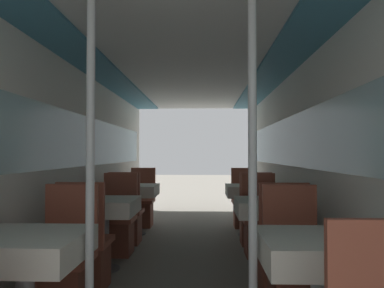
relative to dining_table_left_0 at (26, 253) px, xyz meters
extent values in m
cube|color=silver|center=(-0.42, 1.91, 0.47)|extent=(0.05, 8.28, 2.19)
cube|color=#9EC6D1|center=(-0.41, 1.91, 0.74)|extent=(0.03, 7.62, 0.61)
cube|color=silver|center=(2.14, 1.91, 0.47)|extent=(0.05, 8.28, 2.19)
cube|color=#9EC6D1|center=(2.13, 1.91, 0.74)|extent=(0.03, 7.62, 0.61)
cube|color=silver|center=(0.86, 1.91, 1.61)|extent=(2.56, 8.28, 0.04)
cube|color=teal|center=(-0.19, 1.91, 1.57)|extent=(0.46, 7.95, 0.03)
cube|color=teal|center=(1.91, 1.91, 1.57)|extent=(0.46, 7.95, 0.03)
cube|color=#93704C|center=(0.00, 0.00, 0.10)|extent=(0.63, 0.63, 0.02)
cube|color=white|center=(0.00, 0.00, 0.03)|extent=(0.67, 0.67, 0.16)
cube|color=#9E4C38|center=(0.00, 0.58, -0.20)|extent=(0.42, 0.42, 0.05)
cube|color=#9E4C38|center=(0.00, 0.77, 0.08)|extent=(0.42, 0.04, 0.52)
cylinder|color=silver|center=(0.38, 0.00, 0.47)|extent=(0.05, 0.05, 2.19)
cylinder|color=#4C4C51|center=(0.00, 1.73, -0.62)|extent=(0.33, 0.33, 0.01)
cylinder|color=#B7B7BC|center=(0.00, 1.73, -0.26)|extent=(0.10, 0.10, 0.70)
cube|color=#93704C|center=(0.00, 1.73, 0.10)|extent=(0.63, 0.63, 0.02)
cube|color=white|center=(0.00, 1.73, 0.03)|extent=(0.67, 0.67, 0.16)
cube|color=brown|center=(0.00, 1.15, -0.43)|extent=(0.36, 0.36, 0.40)
cube|color=#9E4C38|center=(0.00, 1.15, -0.20)|extent=(0.42, 0.42, 0.05)
cube|color=#9E4C38|center=(0.00, 0.96, 0.08)|extent=(0.42, 0.04, 0.52)
cube|color=brown|center=(0.00, 2.31, -0.43)|extent=(0.36, 0.36, 0.40)
cube|color=#9E4C38|center=(0.00, 2.31, -0.20)|extent=(0.42, 0.42, 0.05)
cube|color=#9E4C38|center=(0.00, 2.50, 0.08)|extent=(0.42, 0.04, 0.52)
cylinder|color=#4C4C51|center=(0.00, 3.46, -0.62)|extent=(0.33, 0.33, 0.01)
cylinder|color=#B7B7BC|center=(0.00, 3.46, -0.26)|extent=(0.10, 0.10, 0.70)
cube|color=#93704C|center=(0.00, 3.46, 0.10)|extent=(0.63, 0.63, 0.02)
cube|color=white|center=(0.00, 3.46, 0.03)|extent=(0.67, 0.67, 0.16)
cube|color=brown|center=(0.00, 2.88, -0.43)|extent=(0.36, 0.36, 0.40)
cube|color=#9E4C38|center=(0.00, 2.88, -0.20)|extent=(0.42, 0.42, 0.05)
cube|color=#9E4C38|center=(0.00, 2.69, 0.08)|extent=(0.42, 0.04, 0.52)
cube|color=brown|center=(0.00, 4.04, -0.43)|extent=(0.36, 0.36, 0.40)
cube|color=#9E4C38|center=(0.00, 4.04, -0.20)|extent=(0.42, 0.42, 0.05)
cube|color=#9E4C38|center=(0.00, 4.23, 0.08)|extent=(0.42, 0.04, 0.52)
cube|color=#93704C|center=(1.72, 0.00, 0.10)|extent=(0.63, 0.63, 0.02)
cube|color=white|center=(1.72, 0.00, 0.03)|extent=(0.67, 0.67, 0.16)
cube|color=#9E4C38|center=(1.72, 0.58, -0.20)|extent=(0.42, 0.42, 0.05)
cube|color=#9E4C38|center=(1.72, 0.77, 0.08)|extent=(0.42, 0.04, 0.52)
cylinder|color=silver|center=(1.34, 0.00, 0.47)|extent=(0.05, 0.05, 2.19)
cylinder|color=#4C4C51|center=(1.72, 1.73, -0.62)|extent=(0.33, 0.33, 0.01)
cylinder|color=#B7B7BC|center=(1.72, 1.73, -0.26)|extent=(0.10, 0.10, 0.70)
cube|color=#93704C|center=(1.72, 1.73, 0.10)|extent=(0.63, 0.63, 0.02)
cube|color=white|center=(1.72, 1.73, 0.03)|extent=(0.67, 0.67, 0.16)
cube|color=brown|center=(1.72, 1.15, -0.43)|extent=(0.36, 0.36, 0.40)
cube|color=#9E4C38|center=(1.72, 1.15, -0.20)|extent=(0.42, 0.42, 0.05)
cube|color=#9E4C38|center=(1.72, 0.96, 0.08)|extent=(0.42, 0.04, 0.52)
cube|color=brown|center=(1.72, 2.31, -0.43)|extent=(0.36, 0.36, 0.40)
cube|color=#9E4C38|center=(1.72, 2.31, -0.20)|extent=(0.42, 0.42, 0.05)
cube|color=#9E4C38|center=(1.72, 2.50, 0.08)|extent=(0.42, 0.04, 0.52)
cylinder|color=#4C4C51|center=(1.72, 3.46, -0.62)|extent=(0.33, 0.33, 0.01)
cylinder|color=#B7B7BC|center=(1.72, 3.46, -0.26)|extent=(0.10, 0.10, 0.70)
cube|color=#93704C|center=(1.72, 3.46, 0.10)|extent=(0.63, 0.63, 0.02)
cube|color=white|center=(1.72, 3.46, 0.03)|extent=(0.67, 0.67, 0.16)
cube|color=brown|center=(1.72, 2.88, -0.43)|extent=(0.36, 0.36, 0.40)
cube|color=#9E4C38|center=(1.72, 2.88, -0.20)|extent=(0.42, 0.42, 0.05)
cube|color=#9E4C38|center=(1.72, 2.69, 0.08)|extent=(0.42, 0.04, 0.52)
cube|color=brown|center=(1.72, 4.04, -0.43)|extent=(0.36, 0.36, 0.40)
cube|color=#9E4C38|center=(1.72, 4.04, -0.20)|extent=(0.42, 0.42, 0.05)
cube|color=#9E4C38|center=(1.72, 4.23, 0.08)|extent=(0.42, 0.04, 0.52)
camera|label=1|loc=(1.06, -2.19, 0.59)|focal=35.00mm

